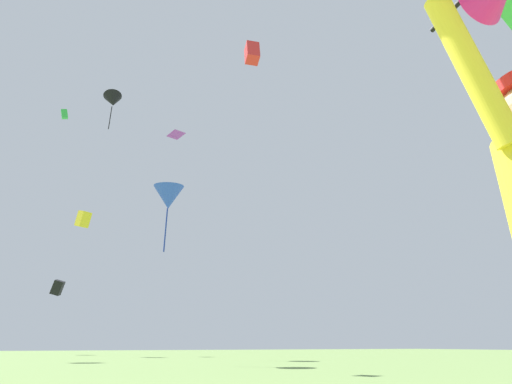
# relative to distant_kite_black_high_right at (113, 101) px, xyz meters

# --- Properties ---
(distant_kite_black_high_right) EXTENTS (1.90, 1.97, 3.03)m
(distant_kite_black_high_right) POSITION_rel_distant_kite_black_high_right_xyz_m (0.00, 0.00, 0.00)
(distant_kite_black_high_right) COLOR black
(distant_kite_blue_high_left) EXTENTS (1.85, 1.89, 2.94)m
(distant_kite_blue_high_left) POSITION_rel_distant_kite_black_high_right_xyz_m (2.61, -9.94, -10.36)
(distant_kite_blue_high_left) COLOR blue
(distant_kite_purple_mid_left) EXTENTS (0.64, 0.64, 0.18)m
(distant_kite_purple_mid_left) POSITION_rel_distant_kite_black_high_right_xyz_m (2.04, -13.30, -9.18)
(distant_kite_purple_mid_left) COLOR purple
(distant_kite_red_mid_right) EXTENTS (0.84, 0.99, 1.24)m
(distant_kite_red_mid_right) POSITION_rel_distant_kite_black_high_right_xyz_m (6.48, -9.89, -1.29)
(distant_kite_red_mid_right) COLOR red
(distant_kite_black_overhead_distant) EXTENTS (1.02, 1.06, 1.35)m
(distant_kite_black_overhead_distant) POSITION_rel_distant_kite_black_high_right_xyz_m (-1.73, 9.64, -11.96)
(distant_kite_black_overhead_distant) COLOR black
(distant_kite_green_low_left) EXTENTS (0.73, 0.65, 0.99)m
(distant_kite_green_low_left) POSITION_rel_distant_kite_black_high_right_xyz_m (-3.80, 10.12, 3.79)
(distant_kite_green_low_left) COLOR green
(distant_kite_yellow_low_right) EXTENTS (1.08, 1.20, 1.28)m
(distant_kite_yellow_low_right) POSITION_rel_distant_kite_black_high_right_xyz_m (-0.66, 4.19, -7.71)
(distant_kite_yellow_low_right) COLOR yellow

